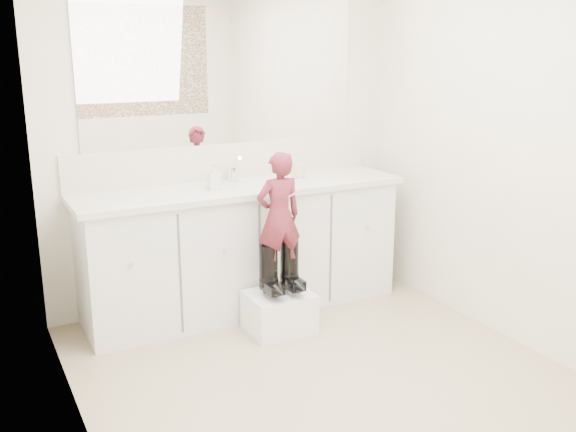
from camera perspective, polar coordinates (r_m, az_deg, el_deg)
floor at (r=3.67m, az=4.13°, el=-14.60°), size 3.00×3.00×0.00m
wall_back at (r=4.58m, az=-5.61°, el=7.19°), size 2.60×0.00×2.60m
wall_left at (r=2.80m, az=-18.62°, el=1.61°), size 0.00×3.00×3.00m
wall_right at (r=4.09m, az=20.18°, el=5.45°), size 0.00×3.00×3.00m
vanity_cabinet at (r=4.50m, az=-4.03°, el=-3.04°), size 2.20×0.55×0.85m
countertop at (r=4.37m, az=-4.05°, el=2.47°), size 2.28×0.58×0.04m
backsplash at (r=4.59m, az=-5.48°, el=4.88°), size 2.28×0.03×0.25m
mirror at (r=4.53m, az=-5.69°, el=12.69°), size 2.00×0.02×1.00m
faucet at (r=4.51m, az=-4.92°, el=3.73°), size 0.08×0.08×0.10m
cup at (r=4.63m, az=1.08°, el=4.09°), size 0.14×0.14×0.10m
soap_bottle at (r=4.26m, az=-6.59°, el=3.54°), size 0.08×0.09×0.17m
step_stool at (r=4.22m, az=-0.78°, el=-8.53°), size 0.41×0.34×0.26m
boot_left at (r=4.08m, az=-1.74°, el=-4.84°), size 0.13×0.23×0.34m
boot_right at (r=4.14m, az=0.13°, el=-4.52°), size 0.13×0.23×0.34m
toddler at (r=4.01m, az=-0.82°, el=-0.08°), size 0.30×0.20×0.82m
toothbrush at (r=3.98m, az=0.31°, el=1.86°), size 0.14×0.01×0.06m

